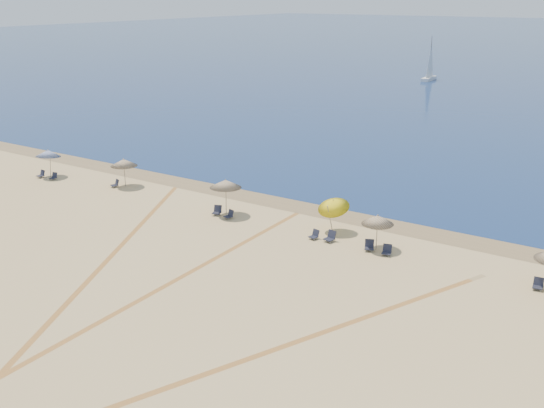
{
  "coord_description": "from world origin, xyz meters",
  "views": [
    {
      "loc": [
        22.3,
        -14.04,
        14.87
      ],
      "look_at": [
        0.0,
        20.0,
        1.3
      ],
      "focal_mm": 41.83,
      "sensor_mm": 36.0,
      "label": 1
    }
  ],
  "objects_px": {
    "umbrella_1": "(124,163)",
    "chair_0": "(41,174)",
    "chair_2": "(116,184)",
    "chair_8": "(387,251)",
    "chair_9": "(538,284)",
    "umbrella_3": "(333,204)",
    "chair_6": "(330,237)",
    "chair_7": "(369,246)",
    "umbrella_0": "(48,153)",
    "umbrella_4": "(378,220)",
    "chair_4": "(229,215)",
    "chair_1": "(54,176)",
    "chair_3": "(217,211)",
    "chair_5": "(315,235)",
    "sailboat_0": "(430,67)",
    "umbrella_2": "(226,184)"
  },
  "relations": [
    {
      "from": "chair_7",
      "to": "chair_5",
      "type": "bearing_deg",
      "value": 159.25
    },
    {
      "from": "umbrella_1",
      "to": "chair_7",
      "type": "bearing_deg",
      "value": -3.79
    },
    {
      "from": "chair_2",
      "to": "umbrella_3",
      "type": "bearing_deg",
      "value": 23.12
    },
    {
      "from": "sailboat_0",
      "to": "chair_5",
      "type": "bearing_deg",
      "value": -77.5
    },
    {
      "from": "umbrella_0",
      "to": "chair_5",
      "type": "distance_m",
      "value": 26.02
    },
    {
      "from": "sailboat_0",
      "to": "umbrella_0",
      "type": "bearing_deg",
      "value": -96.04
    },
    {
      "from": "umbrella_1",
      "to": "chair_2",
      "type": "distance_m",
      "value": 1.89
    },
    {
      "from": "umbrella_4",
      "to": "chair_4",
      "type": "relative_size",
      "value": 3.17
    },
    {
      "from": "umbrella_3",
      "to": "chair_8",
      "type": "distance_m",
      "value": 5.07
    },
    {
      "from": "chair_0",
      "to": "chair_5",
      "type": "height_order",
      "value": "chair_0"
    },
    {
      "from": "chair_0",
      "to": "chair_7",
      "type": "height_order",
      "value": "chair_7"
    },
    {
      "from": "chair_3",
      "to": "chair_8",
      "type": "xyz_separation_m",
      "value": [
        12.94,
        -0.16,
        -0.01
      ]
    },
    {
      "from": "chair_8",
      "to": "umbrella_3",
      "type": "bearing_deg",
      "value": 147.59
    },
    {
      "from": "umbrella_3",
      "to": "chair_1",
      "type": "relative_size",
      "value": 4.1
    },
    {
      "from": "chair_1",
      "to": "chair_3",
      "type": "relative_size",
      "value": 0.79
    },
    {
      "from": "umbrella_2",
      "to": "sailboat_0",
      "type": "relative_size",
      "value": 0.34
    },
    {
      "from": "umbrella_1",
      "to": "chair_0",
      "type": "distance_m",
      "value": 8.33
    },
    {
      "from": "umbrella_1",
      "to": "umbrella_2",
      "type": "relative_size",
      "value": 0.89
    },
    {
      "from": "umbrella_4",
      "to": "chair_6",
      "type": "distance_m",
      "value": 3.37
    },
    {
      "from": "umbrella_2",
      "to": "umbrella_4",
      "type": "height_order",
      "value": "umbrella_2"
    },
    {
      "from": "chair_7",
      "to": "chair_0",
      "type": "bearing_deg",
      "value": 157.59
    },
    {
      "from": "chair_7",
      "to": "chair_8",
      "type": "height_order",
      "value": "chair_7"
    },
    {
      "from": "umbrella_1",
      "to": "chair_7",
      "type": "xyz_separation_m",
      "value": [
        22.25,
        -1.47,
        -1.7
      ]
    },
    {
      "from": "chair_0",
      "to": "chair_7",
      "type": "bearing_deg",
      "value": 5.43
    },
    {
      "from": "umbrella_1",
      "to": "chair_5",
      "type": "distance_m",
      "value": 18.68
    },
    {
      "from": "chair_6",
      "to": "chair_7",
      "type": "xyz_separation_m",
      "value": [
        2.67,
        0.01,
        -0.02
      ]
    },
    {
      "from": "chair_5",
      "to": "chair_9",
      "type": "relative_size",
      "value": 1.02
    },
    {
      "from": "umbrella_4",
      "to": "chair_2",
      "type": "bearing_deg",
      "value": 178.79
    },
    {
      "from": "chair_9",
      "to": "umbrella_0",
      "type": "bearing_deg",
      "value": 173.53
    },
    {
      "from": "chair_5",
      "to": "chair_7",
      "type": "bearing_deg",
      "value": 14.31
    },
    {
      "from": "chair_2",
      "to": "chair_6",
      "type": "bearing_deg",
      "value": 18.75
    },
    {
      "from": "umbrella_2",
      "to": "chair_7",
      "type": "relative_size",
      "value": 3.26
    },
    {
      "from": "umbrella_0",
      "to": "chair_2",
      "type": "height_order",
      "value": "umbrella_0"
    },
    {
      "from": "chair_1",
      "to": "chair_2",
      "type": "distance_m",
      "value": 6.11
    },
    {
      "from": "sailboat_0",
      "to": "chair_6",
      "type": "bearing_deg",
      "value": -76.75
    },
    {
      "from": "chair_9",
      "to": "sailboat_0",
      "type": "height_order",
      "value": "sailboat_0"
    },
    {
      "from": "chair_5",
      "to": "sailboat_0",
      "type": "distance_m",
      "value": 81.5
    },
    {
      "from": "umbrella_2",
      "to": "chair_3",
      "type": "height_order",
      "value": "umbrella_2"
    },
    {
      "from": "umbrella_1",
      "to": "umbrella_3",
      "type": "distance_m",
      "value": 18.91
    },
    {
      "from": "umbrella_2",
      "to": "chair_9",
      "type": "relative_size",
      "value": 4.04
    },
    {
      "from": "umbrella_3",
      "to": "chair_7",
      "type": "bearing_deg",
      "value": -24.21
    },
    {
      "from": "chair_4",
      "to": "umbrella_4",
      "type": "bearing_deg",
      "value": 18.71
    },
    {
      "from": "chair_8",
      "to": "chair_9",
      "type": "distance_m",
      "value": 8.55
    },
    {
      "from": "umbrella_0",
      "to": "chair_9",
      "type": "height_order",
      "value": "umbrella_0"
    },
    {
      "from": "chair_0",
      "to": "umbrella_4",
      "type": "bearing_deg",
      "value": 6.23
    },
    {
      "from": "umbrella_2",
      "to": "chair_1",
      "type": "xyz_separation_m",
      "value": [
        -17.53,
        -0.81,
        -2.03
      ]
    },
    {
      "from": "umbrella_1",
      "to": "chair_8",
      "type": "relative_size",
      "value": 3.24
    },
    {
      "from": "chair_8",
      "to": "chair_9",
      "type": "height_order",
      "value": "chair_8"
    },
    {
      "from": "chair_9",
      "to": "umbrella_1",
      "type": "bearing_deg",
      "value": 170.93
    },
    {
      "from": "umbrella_0",
      "to": "chair_1",
      "type": "height_order",
      "value": "umbrella_0"
    }
  ]
}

